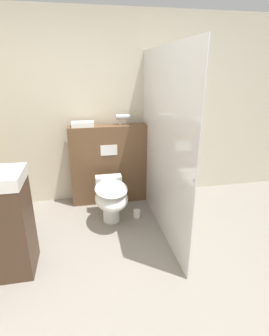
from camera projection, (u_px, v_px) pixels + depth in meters
ground_plane at (144, 298)px, 2.19m from camera, size 12.00×12.00×0.00m
wall_back at (112, 111)px, 3.57m from camera, size 8.00×0.06×2.50m
partition_panel at (109, 165)px, 3.63m from camera, size 1.04×0.23×1.09m
shower_glass at (162, 145)px, 2.86m from camera, size 0.04×1.84×2.01m
toilet at (111, 198)px, 3.14m from camera, size 0.39×0.65×0.52m
hair_drier at (123, 117)px, 3.46m from camera, size 0.21×0.07×0.14m
folded_towel at (83, 124)px, 3.35m from camera, size 0.28×0.16×0.06m
spare_toilet_roll at (137, 214)px, 3.37m from camera, size 0.09×0.09×0.09m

